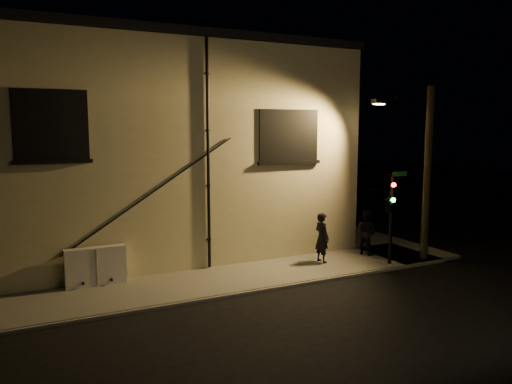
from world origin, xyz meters
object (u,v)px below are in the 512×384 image
utility_cabinet (96,266)px  pedestrian_a (322,238)px  streetlamp_pole (424,169)px  pedestrian_b (366,232)px  traffic_signal (390,203)px

utility_cabinet → pedestrian_a: 8.35m
streetlamp_pole → utility_cabinet: bearing=169.7°
utility_cabinet → pedestrian_a: bearing=-6.6°
pedestrian_a → pedestrian_b: size_ratio=1.06×
utility_cabinet → traffic_signal: (10.31, -2.42, 1.74)m
streetlamp_pole → pedestrian_b: bearing=137.1°
pedestrian_a → streetlamp_pole: (3.90, -1.25, 2.59)m
utility_cabinet → traffic_signal: traffic_signal is taller
utility_cabinet → streetlamp_pole: 12.72m
traffic_signal → streetlamp_pole: 2.23m
utility_cabinet → pedestrian_b: 10.64m
pedestrian_a → traffic_signal: bearing=-132.5°
pedestrian_b → utility_cabinet: bearing=70.7°
pedestrian_b → traffic_signal: bearing=154.5°
traffic_signal → utility_cabinet: bearing=166.8°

